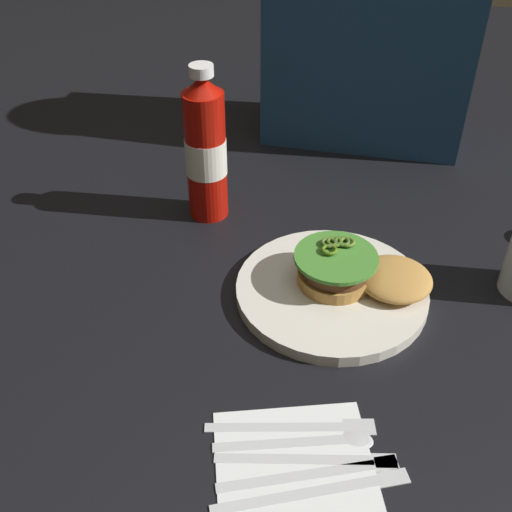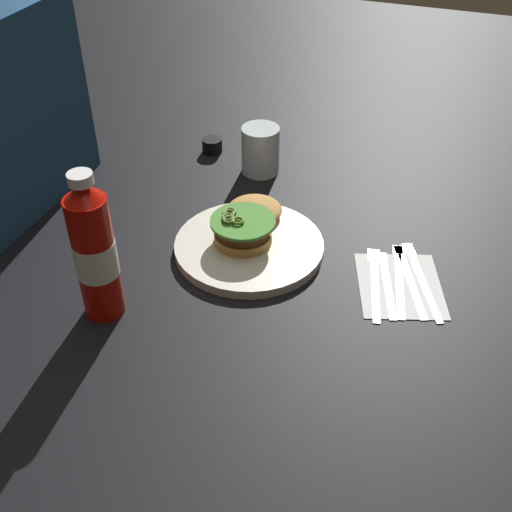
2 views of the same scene
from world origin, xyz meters
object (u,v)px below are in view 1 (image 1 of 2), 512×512
(burger_sandwich, at_px, (357,272))
(spoon_utensil, at_px, (317,439))
(table_knife, at_px, (325,488))
(diner_person, at_px, (373,12))
(dinner_plate, at_px, (331,291))
(butter_knife, at_px, (320,471))
(steak_knife, at_px, (318,458))
(fork_utensil, at_px, (306,425))
(ketchup_bottle, at_px, (206,151))
(napkin, at_px, (294,459))

(burger_sandwich, distance_m, spoon_utensil, 0.26)
(table_knife, relative_size, diner_person, 0.35)
(dinner_plate, relative_size, butter_knife, 1.44)
(steak_knife, xyz_separation_m, fork_utensil, (-0.02, 0.04, 0.00))
(ketchup_bottle, distance_m, butter_knife, 0.53)
(diner_person, bearing_deg, napkin, -89.77)
(dinner_plate, distance_m, fork_utensil, 0.23)
(burger_sandwich, xyz_separation_m, steak_knife, (-0.01, -0.28, -0.03))
(burger_sandwich, bearing_deg, table_knife, -89.81)
(butter_knife, height_order, spoon_utensil, same)
(table_knife, height_order, diner_person, diner_person)
(butter_knife, distance_m, fork_utensil, 0.06)
(spoon_utensil, xyz_separation_m, fork_utensil, (-0.02, 0.02, 0.00))
(ketchup_bottle, xyz_separation_m, steak_knife, (0.25, -0.43, -0.11))
(dinner_plate, bearing_deg, butter_knife, -84.87)
(dinner_plate, xyz_separation_m, napkin, (-0.00, -0.27, -0.01))
(diner_person, bearing_deg, ketchup_bottle, -121.86)
(butter_knife, xyz_separation_m, steak_knife, (-0.01, 0.02, 0.00))
(burger_sandwich, relative_size, fork_utensil, 1.01)
(dinner_plate, distance_m, spoon_utensil, 0.25)
(dinner_plate, xyz_separation_m, diner_person, (-0.01, 0.52, 0.23))
(ketchup_bottle, bearing_deg, steak_knife, -60.16)
(napkin, relative_size, spoon_utensil, 0.97)
(steak_knife, distance_m, spoon_utensil, 0.02)
(dinner_plate, relative_size, ketchup_bottle, 1.06)
(napkin, bearing_deg, burger_sandwich, 82.86)
(butter_knife, height_order, diner_person, diner_person)
(napkin, xyz_separation_m, fork_utensil, (0.01, 0.04, 0.00))
(table_knife, xyz_separation_m, steak_knife, (-0.01, 0.03, 0.00))
(napkin, xyz_separation_m, diner_person, (-0.00, 0.79, 0.24))
(diner_person, bearing_deg, dinner_plate, -89.14)
(dinner_plate, distance_m, butter_knife, 0.29)
(napkin, bearing_deg, dinner_plate, 89.06)
(ketchup_bottle, height_order, butter_knife, ketchup_bottle)
(ketchup_bottle, xyz_separation_m, napkin, (0.22, -0.44, -0.12))
(napkin, height_order, butter_knife, butter_knife)
(dinner_plate, bearing_deg, table_knife, -83.82)
(table_knife, distance_m, diner_person, 0.85)
(napkin, height_order, spoon_utensil, spoon_utensil)
(spoon_utensil, bearing_deg, table_knife, -73.56)
(ketchup_bottle, distance_m, napkin, 0.50)
(butter_knife, xyz_separation_m, spoon_utensil, (-0.01, 0.04, 0.00))
(napkin, bearing_deg, steak_knife, 11.90)
(napkin, height_order, steak_knife, steak_knife)
(spoon_utensil, bearing_deg, ketchup_bottle, 120.75)
(napkin, relative_size, butter_knife, 0.90)
(ketchup_bottle, xyz_separation_m, table_knife, (0.26, -0.47, -0.11))
(spoon_utensil, bearing_deg, diner_person, 91.78)
(fork_utensil, bearing_deg, table_knife, -66.35)
(napkin, bearing_deg, fork_utensil, 82.79)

